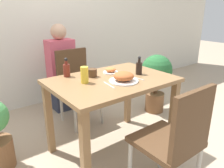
{
  "coord_description": "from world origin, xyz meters",
  "views": [
    {
      "loc": [
        -1.14,
        -1.49,
        1.35
      ],
      "look_at": [
        0.0,
        0.0,
        0.7
      ],
      "focal_mm": 35.0,
      "sensor_mm": 36.0,
      "label": 1
    }
  ],
  "objects_px": {
    "drink_cup": "(92,73)",
    "potted_plant_right": "(156,77)",
    "chair_far": "(77,82)",
    "side_plate": "(111,71)",
    "food_plate": "(124,77)",
    "juice_glass": "(85,75)",
    "chair_near": "(176,138)",
    "person_figure": "(61,69)",
    "condiment_bottle": "(67,70)",
    "sauce_bottle": "(139,67)"
  },
  "relations": [
    {
      "from": "sauce_bottle",
      "to": "condiment_bottle",
      "type": "xyz_separation_m",
      "value": [
        -0.58,
        0.35,
        0.0
      ]
    },
    {
      "from": "food_plate",
      "to": "person_figure",
      "type": "xyz_separation_m",
      "value": [
        0.0,
        1.29,
        -0.21
      ]
    },
    {
      "from": "drink_cup",
      "to": "sauce_bottle",
      "type": "distance_m",
      "value": 0.45
    },
    {
      "from": "side_plate",
      "to": "person_figure",
      "type": "xyz_separation_m",
      "value": [
        -0.07,
        1.0,
        -0.19
      ]
    },
    {
      "from": "chair_far",
      "to": "person_figure",
      "type": "height_order",
      "value": "person_figure"
    },
    {
      "from": "chair_near",
      "to": "condiment_bottle",
      "type": "relative_size",
      "value": 4.99
    },
    {
      "from": "chair_far",
      "to": "person_figure",
      "type": "distance_m",
      "value": 0.42
    },
    {
      "from": "side_plate",
      "to": "sauce_bottle",
      "type": "xyz_separation_m",
      "value": [
        0.19,
        -0.2,
        0.04
      ]
    },
    {
      "from": "side_plate",
      "to": "sauce_bottle",
      "type": "height_order",
      "value": "sauce_bottle"
    },
    {
      "from": "chair_far",
      "to": "person_figure",
      "type": "bearing_deg",
      "value": 90.94
    },
    {
      "from": "side_plate",
      "to": "drink_cup",
      "type": "xyz_separation_m",
      "value": [
        -0.21,
        0.0,
        0.01
      ]
    },
    {
      "from": "side_plate",
      "to": "potted_plant_right",
      "type": "relative_size",
      "value": 0.19
    },
    {
      "from": "side_plate",
      "to": "potted_plant_right",
      "type": "bearing_deg",
      "value": 11.86
    },
    {
      "from": "sauce_bottle",
      "to": "chair_near",
      "type": "bearing_deg",
      "value": -113.04
    },
    {
      "from": "chair_far",
      "to": "juice_glass",
      "type": "xyz_separation_m",
      "value": [
        -0.29,
        -0.7,
        0.32
      ]
    },
    {
      "from": "chair_near",
      "to": "food_plate",
      "type": "relative_size",
      "value": 3.47
    },
    {
      "from": "drink_cup",
      "to": "chair_near",
      "type": "bearing_deg",
      "value": -82.92
    },
    {
      "from": "sauce_bottle",
      "to": "side_plate",
      "type": "bearing_deg",
      "value": 133.65
    },
    {
      "from": "food_plate",
      "to": "potted_plant_right",
      "type": "xyz_separation_m",
      "value": [
        0.97,
        0.47,
        -0.29
      ]
    },
    {
      "from": "chair_near",
      "to": "potted_plant_right",
      "type": "distance_m",
      "value": 1.46
    },
    {
      "from": "condiment_bottle",
      "to": "potted_plant_right",
      "type": "xyz_separation_m",
      "value": [
        1.29,
        0.04,
        -0.32
      ]
    },
    {
      "from": "drink_cup",
      "to": "juice_glass",
      "type": "bearing_deg",
      "value": -143.12
    },
    {
      "from": "drink_cup",
      "to": "condiment_bottle",
      "type": "bearing_deg",
      "value": 141.34
    },
    {
      "from": "side_plate",
      "to": "food_plate",
      "type": "bearing_deg",
      "value": -104.25
    },
    {
      "from": "chair_far",
      "to": "drink_cup",
      "type": "distance_m",
      "value": 0.67
    },
    {
      "from": "food_plate",
      "to": "juice_glass",
      "type": "height_order",
      "value": "juice_glass"
    },
    {
      "from": "juice_glass",
      "to": "condiment_bottle",
      "type": "xyz_separation_m",
      "value": [
        -0.04,
        0.26,
        -0.0
      ]
    },
    {
      "from": "person_figure",
      "to": "chair_near",
      "type": "bearing_deg",
      "value": -90.92
    },
    {
      "from": "juice_glass",
      "to": "drink_cup",
      "type": "bearing_deg",
      "value": 36.88
    },
    {
      "from": "drink_cup",
      "to": "potted_plant_right",
      "type": "bearing_deg",
      "value": 9.44
    },
    {
      "from": "person_figure",
      "to": "food_plate",
      "type": "bearing_deg",
      "value": -90.15
    },
    {
      "from": "food_plate",
      "to": "chair_near",
      "type": "bearing_deg",
      "value": -92.57
    },
    {
      "from": "food_plate",
      "to": "potted_plant_right",
      "type": "bearing_deg",
      "value": 25.91
    },
    {
      "from": "side_plate",
      "to": "chair_near",
      "type": "bearing_deg",
      "value": -96.4
    },
    {
      "from": "chair_near",
      "to": "person_figure",
      "type": "xyz_separation_m",
      "value": [
        0.03,
        1.88,
        0.08
      ]
    },
    {
      "from": "drink_cup",
      "to": "potted_plant_right",
      "type": "distance_m",
      "value": 1.16
    },
    {
      "from": "juice_glass",
      "to": "person_figure",
      "type": "xyz_separation_m",
      "value": [
        0.29,
        1.11,
        -0.24
      ]
    },
    {
      "from": "chair_far",
      "to": "condiment_bottle",
      "type": "bearing_deg",
      "value": -126.93
    },
    {
      "from": "chair_near",
      "to": "side_plate",
      "type": "bearing_deg",
      "value": -96.4
    },
    {
      "from": "person_figure",
      "to": "side_plate",
      "type": "bearing_deg",
      "value": -86.09
    },
    {
      "from": "side_plate",
      "to": "sauce_bottle",
      "type": "distance_m",
      "value": 0.28
    },
    {
      "from": "drink_cup",
      "to": "juice_glass",
      "type": "distance_m",
      "value": 0.19
    },
    {
      "from": "drink_cup",
      "to": "condiment_bottle",
      "type": "distance_m",
      "value": 0.24
    },
    {
      "from": "chair_near",
      "to": "sauce_bottle",
      "type": "distance_m",
      "value": 0.8
    },
    {
      "from": "potted_plant_right",
      "to": "person_figure",
      "type": "distance_m",
      "value": 1.27
    },
    {
      "from": "food_plate",
      "to": "sauce_bottle",
      "type": "relative_size",
      "value": 1.44
    },
    {
      "from": "person_figure",
      "to": "potted_plant_right",
      "type": "bearing_deg",
      "value": -40.11
    },
    {
      "from": "side_plate",
      "to": "sauce_bottle",
      "type": "relative_size",
      "value": 0.83
    },
    {
      "from": "chair_far",
      "to": "food_plate",
      "type": "height_order",
      "value": "chair_far"
    },
    {
      "from": "chair_far",
      "to": "side_plate",
      "type": "relative_size",
      "value": 6.04
    }
  ]
}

